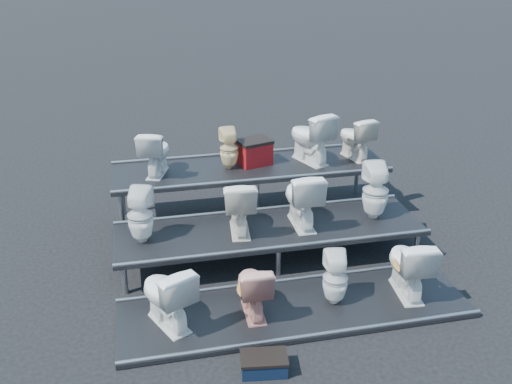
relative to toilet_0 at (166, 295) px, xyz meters
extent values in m
plane|color=black|center=(1.51, 1.30, -0.45)|extent=(80.00, 80.00, 0.00)
cube|color=black|center=(1.51, 0.00, -0.42)|extent=(4.20, 1.20, 0.06)
cube|color=black|center=(1.51, 1.30, -0.22)|extent=(4.20, 1.20, 0.46)
cube|color=black|center=(1.51, 2.60, -0.02)|extent=(4.20, 1.20, 0.86)
imported|color=white|center=(0.00, 0.00, 0.00)|extent=(0.72, 0.89, 0.79)
imported|color=tan|center=(0.99, 0.00, -0.05)|extent=(0.40, 0.69, 0.70)
imported|color=white|center=(2.00, 0.00, -0.06)|extent=(0.35, 0.36, 0.67)
imported|color=white|center=(2.93, 0.00, 0.00)|extent=(0.52, 0.82, 0.80)
imported|color=white|center=(-0.21, 1.30, 0.38)|extent=(0.42, 0.42, 0.74)
imported|color=silver|center=(1.08, 1.30, 0.39)|extent=(0.51, 0.80, 0.77)
imported|color=white|center=(1.95, 1.30, 0.41)|extent=(0.46, 0.80, 0.81)
imported|color=white|center=(3.02, 1.30, 0.41)|extent=(0.41, 0.41, 0.80)
imported|color=white|center=(0.08, 2.60, 0.75)|extent=(0.58, 0.76, 0.69)
imported|color=beige|center=(1.18, 2.60, 0.72)|extent=(0.29, 0.30, 0.63)
imported|color=white|center=(2.46, 2.60, 0.81)|extent=(0.71, 0.91, 0.82)
imported|color=silver|center=(3.21, 2.60, 0.75)|extent=(0.53, 0.74, 0.68)
cube|color=maroon|center=(1.59, 2.69, 0.58)|extent=(0.56, 0.50, 0.34)
cube|color=black|center=(0.91, -0.93, -0.37)|extent=(0.50, 0.34, 0.17)
camera|label=1|loc=(-0.16, -5.41, 3.68)|focal=40.00mm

